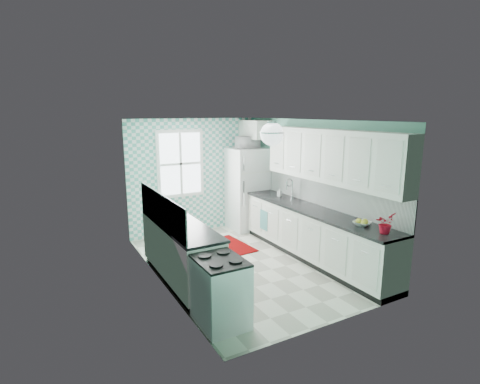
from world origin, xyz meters
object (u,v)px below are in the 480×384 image
potted_plant (385,223)px  microwave (248,142)px  stove (220,291)px  sink (286,200)px  fruit_bowl (362,223)px  ceiling_light (272,134)px  fridge (247,189)px

potted_plant → microwave: bearing=91.4°
stove → sink: size_ratio=1.59×
fruit_bowl → ceiling_light: bearing=149.3°
ceiling_light → sink: bearing=46.5°
fridge → stove: fridge is taller
microwave → potted_plant: bearing=89.4°
ceiling_light → fruit_bowl: ceiling_light is taller
fridge → potted_plant: 3.75m
ceiling_light → potted_plant: ceiling_light is taller
stove → ceiling_light: bearing=26.7°
ceiling_light → fruit_bowl: 1.94m
fridge → fruit_bowl: fridge is taller
sink → fruit_bowl: sink is taller
potted_plant → microwave: (-0.09, 3.75, 0.89)m
stove → fruit_bowl: size_ratio=3.27×
potted_plant → stove: bearing=169.7°
sink → fruit_bowl: (-0.00, -1.98, 0.04)m
fruit_bowl → potted_plant: (0.00, -0.42, 0.12)m
sink → potted_plant: bearing=-87.9°
fruit_bowl → potted_plant: size_ratio=0.87×
sink → microwave: size_ratio=1.11×
ceiling_light → sink: 2.23m
sink → stove: bearing=-138.5°
fridge → fruit_bowl: (0.09, -3.33, 0.05)m
stove → microwave: size_ratio=1.77×
sink → fruit_bowl: 1.98m
ceiling_light → sink: ceiling_light is taller
fridge → potted_plant: fridge is taller
stove → fridge: bearing=51.6°
ceiling_light → sink: (1.20, 1.27, -1.39)m
potted_plant → fridge: bearing=91.4°
potted_plant → microwave: microwave is taller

